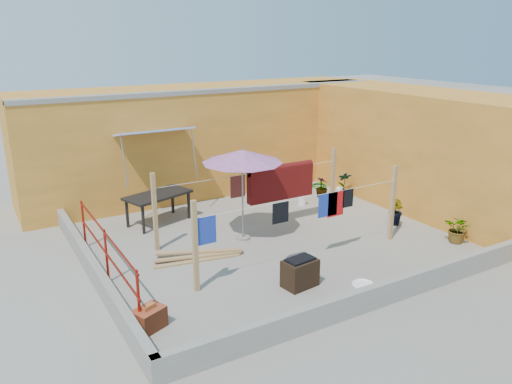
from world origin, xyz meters
TOP-DOWN VIEW (x-y plane):
  - ground at (0.00, 0.00)m, footprint 80.00×80.00m
  - wall_back at (0.50, 4.69)m, footprint 11.00×3.27m
  - wall_right at (5.20, 0.00)m, footprint 2.40×9.00m
  - parapet_front at (0.00, -3.58)m, footprint 8.30×0.16m
  - parapet_left at (-4.08, 0.00)m, footprint 0.16×7.30m
  - red_railing at (-3.85, -0.20)m, footprint 0.05×4.20m
  - clothesline_rig at (0.64, 0.54)m, footprint 5.09×2.35m
  - patio_umbrella at (-0.51, 0.38)m, footprint 2.30×2.30m
  - outdoor_table at (-1.85, 2.43)m, footprint 1.85×1.31m
  - brick_stack at (-3.70, -2.20)m, footprint 0.60×0.53m
  - lumber_pile at (-1.89, -0.12)m, footprint 2.00×0.89m
  - brazier at (-0.71, -2.25)m, footprint 0.70×0.51m
  - white_basin at (0.32, -2.90)m, footprint 0.44×0.44m
  - water_jug_a at (3.61, 1.82)m, footprint 0.20×0.20m
  - water_jug_b at (2.18, 1.73)m, footprint 0.23×0.23m
  - green_hose at (3.70, 2.93)m, footprint 0.52×0.52m
  - plant_back_a at (1.52, 2.93)m, footprint 0.89×0.86m
  - plant_back_b at (3.12, 2.05)m, footprint 0.40×0.40m
  - plant_right_a at (3.70, 1.71)m, footprint 0.49×0.43m
  - plant_right_b at (3.29, -0.80)m, footprint 0.46×0.51m
  - plant_right_c at (3.70, -2.37)m, footprint 0.62×0.69m

SIDE VIEW (x-z plane):
  - ground at x=0.00m, z-range 0.00..0.00m
  - green_hose at x=3.70m, z-range 0.00..0.07m
  - white_basin at x=0.32m, z-range 0.00..0.08m
  - lumber_pile at x=-1.89m, z-range 0.00..0.12m
  - water_jug_a at x=3.61m, z-range -0.02..0.30m
  - water_jug_b at x=2.18m, z-range -0.02..0.33m
  - brick_stack at x=-3.70m, z-range -0.03..0.41m
  - parapet_front at x=0.00m, z-range 0.00..0.44m
  - parapet_left at x=-4.08m, z-range 0.00..0.44m
  - brazier at x=-0.71m, z-range -0.01..0.58m
  - plant_back_b at x=3.12m, z-range 0.00..0.62m
  - plant_right_c at x=3.70m, z-range 0.00..0.67m
  - plant_back_a at x=1.52m, z-range 0.00..0.77m
  - plant_right_b at x=3.29m, z-range 0.00..0.77m
  - plant_right_a at x=3.70m, z-range 0.00..0.78m
  - outdoor_table at x=-1.85m, z-range 0.32..1.10m
  - red_railing at x=-3.85m, z-range 0.17..1.27m
  - clothesline_rig at x=0.64m, z-range 0.17..1.97m
  - wall_right at x=5.20m, z-range 0.00..3.20m
  - wall_back at x=0.50m, z-range 0.00..3.21m
  - patio_umbrella at x=-0.51m, z-range 0.89..3.12m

